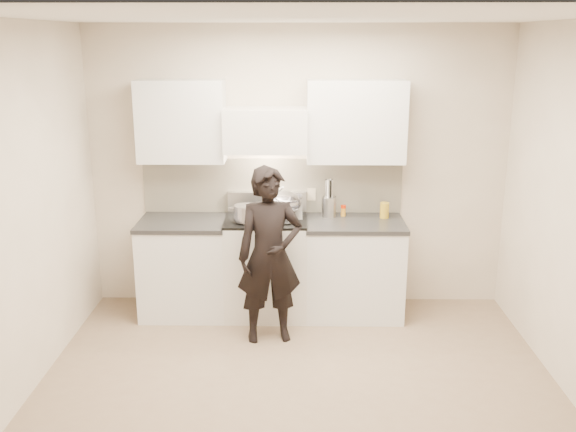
{
  "coord_description": "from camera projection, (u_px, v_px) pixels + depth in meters",
  "views": [
    {
      "loc": [
        -0.02,
        -4.32,
        2.57
      ],
      "look_at": [
        -0.09,
        1.05,
        1.07
      ],
      "focal_mm": 40.0,
      "sensor_mm": 36.0,
      "label": 1
    }
  ],
  "objects": [
    {
      "name": "utensil_crock",
      "position": [
        329.0,
        205.0,
        6.1
      ],
      "size": [
        0.13,
        0.13,
        0.36
      ],
      "color": "beige",
      "rests_on": "counter_right"
    },
    {
      "name": "spice_jar",
      "position": [
        343.0,
        211.0,
        6.12
      ],
      "size": [
        0.05,
        0.05,
        0.11
      ],
      "color": "orange",
      "rests_on": "counter_right"
    },
    {
      "name": "oil_glass",
      "position": [
        384.0,
        210.0,
        6.06
      ],
      "size": [
        0.09,
        0.09,
        0.15
      ],
      "color": "#B38E1E",
      "rests_on": "counter_right"
    },
    {
      "name": "wok",
      "position": [
        282.0,
        202.0,
        6.08
      ],
      "size": [
        0.4,
        0.48,
        0.32
      ],
      "color": "#A2A3B5",
      "rests_on": "stove"
    },
    {
      "name": "person",
      "position": [
        270.0,
        256.0,
        5.48
      ],
      "size": [
        0.62,
        0.46,
        1.54
      ],
      "primitive_type": "imported",
      "rotation": [
        0.0,
        0.0,
        0.18
      ],
      "color": "black",
      "rests_on": "ground"
    },
    {
      "name": "counter_right",
      "position": [
        354.0,
        267.0,
        6.09
      ],
      "size": [
        0.92,
        0.67,
        0.92
      ],
      "color": "silver",
      "rests_on": "ground"
    },
    {
      "name": "room_shell",
      "position": [
        291.0,
        173.0,
        4.78
      ],
      "size": [
        4.04,
        3.54,
        2.7
      ],
      "color": "beige",
      "rests_on": "ground"
    },
    {
      "name": "counter_left",
      "position": [
        185.0,
        267.0,
        6.11
      ],
      "size": [
        0.82,
        0.67,
        0.92
      ],
      "color": "silver",
      "rests_on": "ground"
    },
    {
      "name": "stock_pot",
      "position": [
        246.0,
        213.0,
        5.81
      ],
      "size": [
        0.31,
        0.24,
        0.15
      ],
      "color": "#A2A3B5",
      "rests_on": "stove"
    },
    {
      "name": "stove",
      "position": [
        266.0,
        266.0,
        6.1
      ],
      "size": [
        0.76,
        0.65,
        0.96
      ],
      "color": "silver",
      "rests_on": "ground"
    },
    {
      "name": "ground_plane",
      "position": [
        298.0,
        389.0,
        4.85
      ],
      "size": [
        4.0,
        4.0,
        0.0
      ],
      "primitive_type": "plane",
      "color": "#806C55"
    }
  ]
}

